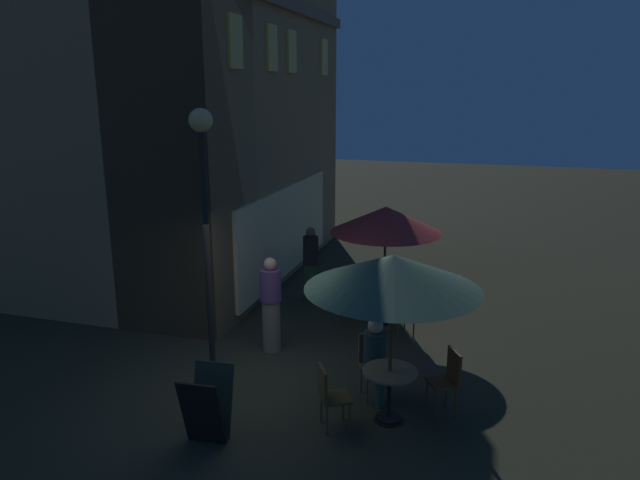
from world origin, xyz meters
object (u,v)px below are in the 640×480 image
street_lamp_near_corner (204,183)px  menu_sandwich_board (207,406)px  cafe_table_1 (384,298)px  patron_standing_2 (271,305)px  cafe_chair_0 (373,359)px  cafe_table_0 (389,383)px  patio_umbrella_0 (393,273)px  cafe_chair_1 (329,392)px  patio_umbrella_1 (386,220)px  cafe_chair_4 (344,293)px  patron_standing_1 (311,264)px  patron_seated_0 (376,354)px  cafe_chair_3 (404,311)px  cafe_chair_2 (448,376)px

street_lamp_near_corner → menu_sandwich_board: size_ratio=4.36×
cafe_table_1 → patron_standing_2: patron_standing_2 is taller
street_lamp_near_corner → cafe_chair_0: 3.74m
cafe_table_0 → cafe_table_1: cafe_table_0 is taller
patio_umbrella_0 → cafe_chair_1: (-0.43, 0.76, -1.65)m
menu_sandwich_board → cafe_table_1: 4.92m
street_lamp_near_corner → cafe_chair_0: street_lamp_near_corner is taller
cafe_table_1 → patio_umbrella_1: bearing=0.0°
street_lamp_near_corner → cafe_chair_4: street_lamp_near_corner is taller
street_lamp_near_corner → patron_standing_1: bearing=-9.5°
street_lamp_near_corner → cafe_chair_4: size_ratio=4.40×
menu_sandwich_board → cafe_table_0: (1.17, -2.21, 0.07)m
patron_seated_0 → patron_standing_2: bearing=-147.6°
patron_standing_2 → cafe_chair_3: bearing=-149.7°
menu_sandwich_board → cafe_table_1: bearing=-21.6°
menu_sandwich_board → patio_umbrella_0: patio_umbrella_0 is taller
cafe_table_0 → patron_standing_1: size_ratio=0.46×
cafe_table_0 → cafe_chair_1: 0.87m
patio_umbrella_0 → cafe_chair_3: 3.33m
patron_seated_0 → patron_standing_2: 2.41m
cafe_chair_4 → cafe_chair_1: bearing=-89.1°
cafe_chair_0 → patio_umbrella_1: bearing=158.1°
cafe_chair_3 → cafe_chair_4: size_ratio=0.91×
menu_sandwich_board → cafe_chair_3: bearing=-30.2°
patron_standing_1 → cafe_chair_0: bearing=-117.8°
cafe_table_0 → patron_seated_0: (0.55, 0.31, 0.15)m
cafe_chair_3 → patron_seated_0: (-2.33, 0.08, 0.17)m
cafe_chair_3 → cafe_table_0: bearing=145.8°
cafe_chair_0 → cafe_chair_2: size_ratio=1.00×
patio_umbrella_1 → cafe_chair_1: 4.25m
cafe_table_0 → cafe_chair_2: size_ratio=0.80×
menu_sandwich_board → street_lamp_near_corner: bearing=21.0°
patio_umbrella_0 → patio_umbrella_1: patio_umbrella_0 is taller
cafe_table_0 → cafe_table_1: bearing=11.8°
street_lamp_near_corner → patio_umbrella_0: street_lamp_near_corner is taller
cafe_chair_1 → cafe_chair_3: (3.31, -0.53, -0.00)m
cafe_table_1 → cafe_chair_2: size_ratio=0.76×
patio_umbrella_0 → patron_seated_0: 1.60m
street_lamp_near_corner → cafe_chair_4: 4.02m
cafe_chair_4 → street_lamp_near_corner: bearing=-131.3°
menu_sandwich_board → patron_seated_0: bearing=-52.0°
patron_standing_2 → patio_umbrella_0: bearing=146.9°
patio_umbrella_0 → cafe_chair_2: size_ratio=2.53×
cafe_table_0 → patron_seated_0: 0.65m
street_lamp_near_corner → menu_sandwich_board: bearing=-154.9°
street_lamp_near_corner → patio_umbrella_1: (2.80, -2.37, -1.04)m
patio_umbrella_1 → cafe_chair_0: 3.25m
cafe_table_0 → patio_umbrella_0: size_ratio=0.32×
cafe_chair_1 → cafe_chair_4: size_ratio=0.94×
street_lamp_near_corner → cafe_chair_2: bearing=-94.2°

